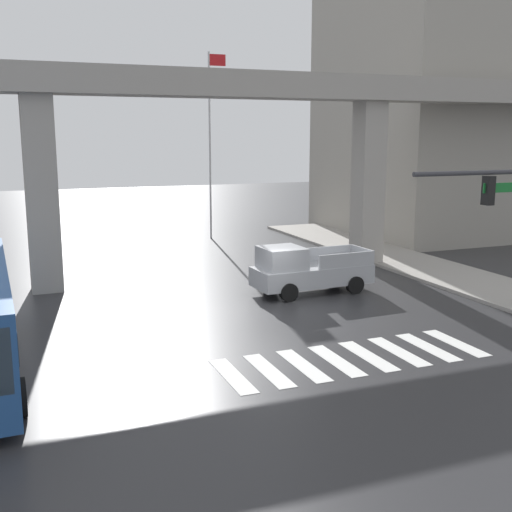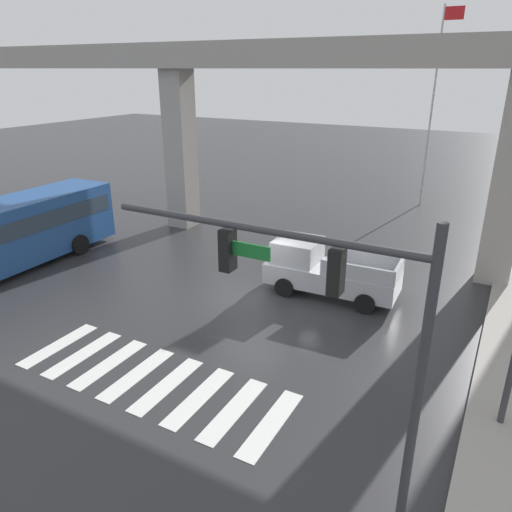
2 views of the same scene
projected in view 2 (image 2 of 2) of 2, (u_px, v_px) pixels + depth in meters
ground_plane at (253, 298)px, 18.67m from camera, size 120.00×120.00×0.00m
crosswalk_stripes at (152, 380)px, 13.80m from camera, size 8.25×2.80×0.01m
elevated_overpass at (323, 74)px, 20.95m from camera, size 54.00×2.02×9.53m
pickup_truck at (324, 270)px, 18.77m from camera, size 5.18×2.25×2.08m
city_bus at (1, 234)px, 20.58m from camera, size 2.97×10.85×2.99m
traffic_signal_mast at (328, 306)px, 8.57m from camera, size 6.49×0.32×6.20m
flagpole at (435, 97)px, 28.96m from camera, size 1.16×0.12×11.74m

